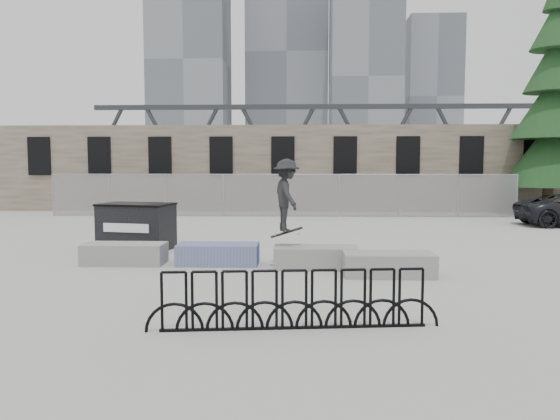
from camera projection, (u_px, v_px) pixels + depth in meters
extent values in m
plane|color=#A3A39F|center=(262.00, 266.00, 13.43)|extent=(120.00, 120.00, 0.00)
cube|color=#685B4C|center=(284.00, 168.00, 29.42)|extent=(36.00, 2.50, 4.50)
cube|color=black|center=(39.00, 156.00, 28.60)|extent=(1.20, 0.12, 2.00)
cube|color=black|center=(99.00, 156.00, 28.48)|extent=(1.20, 0.12, 2.00)
cube|color=black|center=(160.00, 156.00, 28.35)|extent=(1.20, 0.12, 2.00)
cube|color=black|center=(221.00, 156.00, 28.23)|extent=(1.20, 0.12, 2.00)
cube|color=black|center=(283.00, 156.00, 28.10)|extent=(1.20, 0.12, 2.00)
cube|color=black|center=(345.00, 156.00, 27.97)|extent=(1.20, 0.12, 2.00)
cube|color=black|center=(408.00, 156.00, 27.85)|extent=(1.20, 0.12, 2.00)
cube|color=black|center=(471.00, 156.00, 27.72)|extent=(1.20, 0.12, 2.00)
cube|color=black|center=(535.00, 156.00, 27.60)|extent=(1.20, 0.12, 2.00)
cylinder|color=gray|center=(53.00, 195.00, 26.22)|extent=(0.06, 0.06, 2.00)
cylinder|color=gray|center=(109.00, 195.00, 26.12)|extent=(0.06, 0.06, 2.00)
cylinder|color=gray|center=(166.00, 195.00, 26.01)|extent=(0.06, 0.06, 2.00)
cylinder|color=gray|center=(223.00, 195.00, 25.90)|extent=(0.06, 0.06, 2.00)
cylinder|color=gray|center=(281.00, 196.00, 25.79)|extent=(0.06, 0.06, 2.00)
cylinder|color=gray|center=(339.00, 196.00, 25.68)|extent=(0.06, 0.06, 2.00)
cylinder|color=gray|center=(398.00, 196.00, 25.57)|extent=(0.06, 0.06, 2.00)
cylinder|color=gray|center=(457.00, 196.00, 25.47)|extent=(0.06, 0.06, 2.00)
cylinder|color=gray|center=(517.00, 196.00, 25.36)|extent=(0.06, 0.06, 2.00)
cube|color=#99999E|center=(281.00, 196.00, 25.79)|extent=(22.00, 0.02, 2.00)
cylinder|color=gray|center=(281.00, 174.00, 25.71)|extent=(22.00, 0.04, 0.04)
cube|color=gray|center=(125.00, 254.00, 13.62)|extent=(2.00, 0.90, 0.52)
cube|color=#2D471E|center=(125.00, 246.00, 13.61)|extent=(1.76, 0.66, 0.10)
cube|color=navy|center=(218.00, 254.00, 13.57)|extent=(2.00, 0.90, 0.52)
cube|color=#2D471E|center=(218.00, 246.00, 13.55)|extent=(1.76, 0.66, 0.10)
cube|color=gray|center=(316.00, 257.00, 13.10)|extent=(2.00, 0.90, 0.52)
cube|color=#2D471E|center=(316.00, 249.00, 13.09)|extent=(1.76, 0.66, 0.10)
cube|color=gray|center=(389.00, 264.00, 12.17)|extent=(2.00, 0.90, 0.52)
cube|color=#2D471E|center=(389.00, 256.00, 12.15)|extent=(1.76, 0.66, 0.10)
cube|color=black|center=(137.00, 227.00, 15.94)|extent=(2.20, 1.57, 1.30)
cube|color=black|center=(136.00, 204.00, 15.88)|extent=(2.26, 1.63, 0.06)
cube|color=white|center=(126.00, 228.00, 15.33)|extent=(1.38, 0.29, 0.25)
cube|color=black|center=(294.00, 328.00, 8.28)|extent=(4.03, 0.51, 0.04)
torus|color=black|center=(174.00, 302.00, 8.11)|extent=(0.89, 0.15, 0.89)
torus|color=black|center=(204.00, 301.00, 8.15)|extent=(0.89, 0.15, 0.89)
torus|color=black|center=(235.00, 301.00, 8.18)|extent=(0.89, 0.15, 0.89)
torus|color=black|center=(265.00, 300.00, 8.21)|extent=(0.89, 0.15, 0.89)
torus|color=black|center=(294.00, 300.00, 8.24)|extent=(0.89, 0.15, 0.89)
torus|color=black|center=(324.00, 299.00, 8.27)|extent=(0.89, 0.15, 0.89)
torus|color=black|center=(353.00, 299.00, 8.30)|extent=(0.89, 0.15, 0.89)
torus|color=black|center=(382.00, 298.00, 8.34)|extent=(0.89, 0.15, 0.89)
torus|color=black|center=(411.00, 298.00, 8.37)|extent=(0.89, 0.15, 0.89)
cylinder|color=#38281E|center=(548.00, 194.00, 26.48)|extent=(0.50, 0.50, 2.06)
cone|color=black|center=(549.00, 153.00, 26.31)|extent=(4.34, 4.34, 3.20)
cone|color=black|center=(551.00, 107.00, 26.12)|extent=(3.70, 3.70, 3.00)
cone|color=black|center=(553.00, 65.00, 25.95)|extent=(2.65, 2.65, 2.60)
cone|color=black|center=(555.00, 26.00, 25.80)|extent=(2.19, 2.19, 2.20)
cube|color=slate|center=(190.00, 65.00, 102.04)|extent=(14.00, 12.00, 42.00)
cube|color=slate|center=(287.00, 58.00, 111.03)|extent=(16.00, 14.00, 48.00)
cube|color=slate|center=(364.00, 81.00, 96.14)|extent=(12.00, 12.00, 34.00)
cube|color=slate|center=(431.00, 99.00, 105.72)|extent=(10.00, 10.00, 30.00)
cube|color=#2D3033|center=(375.00, 152.00, 67.46)|extent=(70.00, 3.00, 1.20)
cube|color=#2D3033|center=(375.00, 107.00, 66.99)|extent=(70.00, 0.60, 0.60)
cube|color=gray|center=(136.00, 168.00, 68.81)|extent=(2.00, 3.00, 4.00)
imported|color=black|center=(287.00, 195.00, 13.16)|extent=(0.97, 1.28, 1.75)
cube|color=black|center=(287.00, 232.00, 13.23)|extent=(0.80, 0.31, 0.26)
cylinder|color=beige|center=(275.00, 235.00, 13.18)|extent=(0.06, 0.03, 0.06)
cylinder|color=beige|center=(275.00, 234.00, 13.32)|extent=(0.06, 0.03, 0.06)
cylinder|color=beige|center=(298.00, 235.00, 13.16)|extent=(0.06, 0.03, 0.06)
cylinder|color=beige|center=(298.00, 234.00, 13.30)|extent=(0.06, 0.03, 0.06)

